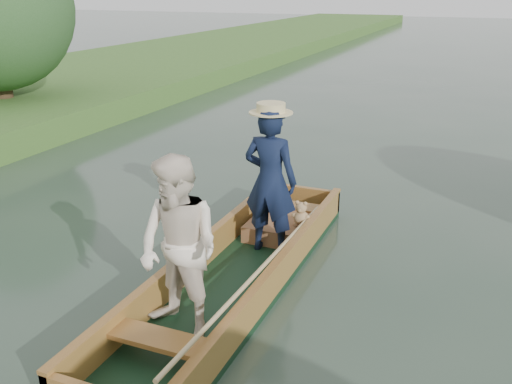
% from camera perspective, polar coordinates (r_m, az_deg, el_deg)
% --- Properties ---
extents(ground, '(120.00, 120.00, 0.00)m').
position_cam_1_polar(ground, '(6.63, -2.02, -9.40)').
color(ground, '#283D30').
rests_on(ground, ground).
extents(trees_far, '(21.33, 7.85, 4.64)m').
position_cam_1_polar(trees_far, '(10.31, -5.12, 16.38)').
color(trees_far, '#47331E').
rests_on(trees_far, ground).
extents(punt, '(1.12, 5.00, 1.95)m').
position_cam_1_polar(punt, '(6.21, -2.61, -4.59)').
color(punt, black).
rests_on(punt, ground).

